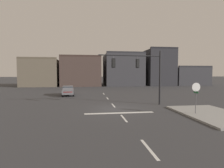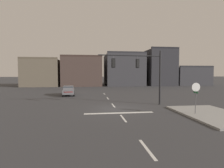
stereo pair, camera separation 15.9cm
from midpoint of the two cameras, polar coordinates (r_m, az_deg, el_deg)
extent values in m
plane|color=#353538|center=(18.72, 1.48, -7.84)|extent=(400.00, 400.00, 0.00)
cube|color=gray|center=(18.11, 29.55, -8.41)|extent=(5.00, 8.00, 0.15)
cube|color=silver|center=(16.78, 2.54, -9.13)|extent=(6.40, 0.50, 0.01)
cube|color=silver|center=(9.34, 11.52, -19.47)|extent=(0.16, 2.40, 0.01)
cube|color=silver|center=(14.87, 3.89, -10.76)|extent=(0.16, 2.40, 0.01)
cube|color=silver|center=(20.66, 0.62, -6.77)|extent=(0.16, 2.40, 0.01)
cube|color=silver|center=(26.54, -1.19, -4.53)|extent=(0.16, 2.40, 0.01)
cube|color=silver|center=(32.47, -2.33, -3.10)|extent=(0.16, 2.40, 0.01)
cylinder|color=black|center=(21.71, 15.13, 1.75)|extent=(0.20, 0.20, 6.15)
cylinder|color=black|center=(20.40, 6.06, 8.93)|extent=(7.21, 0.73, 0.12)
sphere|color=black|center=(21.86, 15.25, 9.97)|extent=(0.18, 0.18, 0.18)
cylinder|color=#56565B|center=(20.65, 8.28, 8.19)|extent=(0.03, 0.03, 0.35)
cube|color=black|center=(20.61, 8.27, 6.46)|extent=(0.32, 0.26, 0.90)
sphere|color=green|center=(20.75, 8.15, 7.21)|extent=(0.20, 0.20, 0.20)
sphere|color=#2D2314|center=(20.73, 8.14, 6.44)|extent=(0.20, 0.20, 0.20)
sphere|color=black|center=(20.72, 8.13, 5.66)|extent=(0.20, 0.20, 0.20)
cube|color=black|center=(20.59, 8.29, 6.46)|extent=(0.42, 0.07, 1.02)
cylinder|color=#56565B|center=(19.86, 0.66, 8.42)|extent=(0.03, 0.03, 0.35)
cube|color=black|center=(19.81, 0.66, 6.62)|extent=(0.32, 0.26, 0.90)
sphere|color=green|center=(19.96, 0.58, 7.40)|extent=(0.20, 0.20, 0.20)
sphere|color=#2D2314|center=(19.94, 0.57, 6.60)|extent=(0.20, 0.20, 0.20)
sphere|color=black|center=(19.92, 0.57, 5.79)|extent=(0.20, 0.20, 0.20)
cube|color=black|center=(19.79, 0.67, 6.62)|extent=(0.42, 0.07, 1.02)
cylinder|color=#56565B|center=(17.30, 25.13, -5.45)|extent=(0.06, 0.06, 2.15)
cylinder|color=white|center=(17.16, 25.24, -0.91)|extent=(0.76, 0.03, 0.76)
cylinder|color=#B21414|center=(17.17, 25.21, -0.90)|extent=(0.68, 0.03, 0.68)
cube|color=#19592D|center=(17.19, 25.20, -2.40)|extent=(0.02, 0.64, 0.16)
cube|color=slate|center=(30.76, -13.42, -2.24)|extent=(2.14, 4.53, 0.70)
cube|color=slate|center=(30.56, -13.45, -1.09)|extent=(1.79, 2.58, 0.56)
cube|color=#2D3842|center=(31.32, -13.41, -1.02)|extent=(1.53, 0.37, 0.47)
cube|color=#2D3842|center=(29.40, -13.51, -1.30)|extent=(1.53, 0.34, 0.46)
cylinder|color=black|center=(32.28, -14.86, -2.68)|extent=(0.27, 0.66, 0.64)
cylinder|color=black|center=(32.23, -11.83, -2.65)|extent=(0.27, 0.66, 0.64)
cylinder|color=black|center=(29.39, -15.15, -3.26)|extent=(0.27, 0.66, 0.64)
cylinder|color=black|center=(29.35, -11.83, -3.23)|extent=(0.27, 0.66, 0.64)
sphere|color=silver|center=(32.95, -14.33, -1.80)|extent=(0.16, 0.16, 0.16)
sphere|color=silver|center=(32.92, -12.32, -1.78)|extent=(0.16, 0.16, 0.16)
cube|color=maroon|center=(28.59, -13.54, -2.49)|extent=(1.37, 0.15, 0.12)
cube|color=#665B4C|center=(56.31, -21.02, 3.20)|extent=(10.00, 9.59, 7.51)
cube|color=brown|center=(52.12, -22.29, 7.60)|extent=(10.00, 0.60, 0.50)
cube|color=#473833|center=(54.96, -9.32, 3.76)|extent=(11.38, 9.99, 8.24)
cube|color=#3A2B26|center=(50.50, -9.55, 8.77)|extent=(11.38, 0.60, 0.50)
cube|color=#38383D|center=(57.34, 3.61, 4.35)|extent=(11.28, 12.70, 9.39)
cube|color=#2B2B30|center=(51.76, 4.92, 9.95)|extent=(11.28, 0.60, 0.50)
cube|color=#2D2D33|center=(59.65, 14.48, 4.92)|extent=(8.31, 10.85, 10.85)
cube|color=black|center=(55.41, 16.58, 10.91)|extent=(8.31, 0.60, 0.50)
cube|color=#38383D|center=(64.11, 22.69, 2.25)|extent=(10.67, 11.12, 5.50)
cube|color=#2B2B30|center=(59.65, 25.29, 5.02)|extent=(10.67, 0.60, 0.50)
camera|label=1|loc=(0.08, -89.78, 0.01)|focal=28.93mm
camera|label=2|loc=(0.08, 90.22, -0.01)|focal=28.93mm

